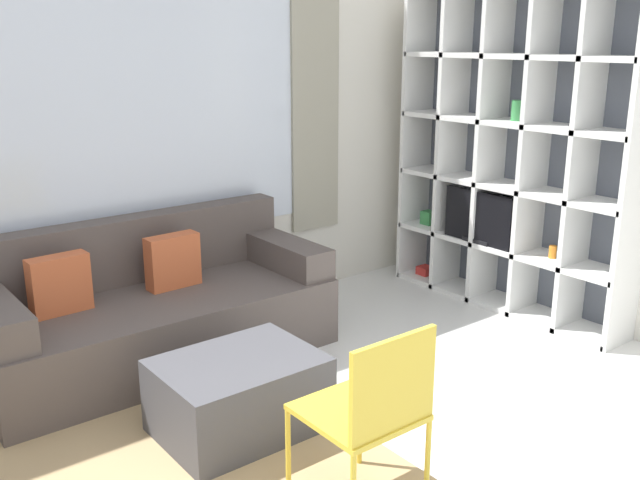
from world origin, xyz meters
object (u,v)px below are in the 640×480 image
shelving_unit (513,156)px  folding_chair (372,406)px  ottoman (239,395)px  couch_main (154,312)px

shelving_unit → folding_chair: bearing=-153.3°
shelving_unit → ottoman: shelving_unit is taller
shelving_unit → ottoman: bearing=-172.7°
folding_chair → couch_main: bearing=-88.9°
shelving_unit → couch_main: size_ratio=1.08×
couch_main → ottoman: bearing=-92.2°
shelving_unit → folding_chair: (-2.49, -1.25, -0.62)m
folding_chair → ottoman: bearing=-85.0°
couch_main → folding_chair: same height
couch_main → shelving_unit: bearing=-16.4°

